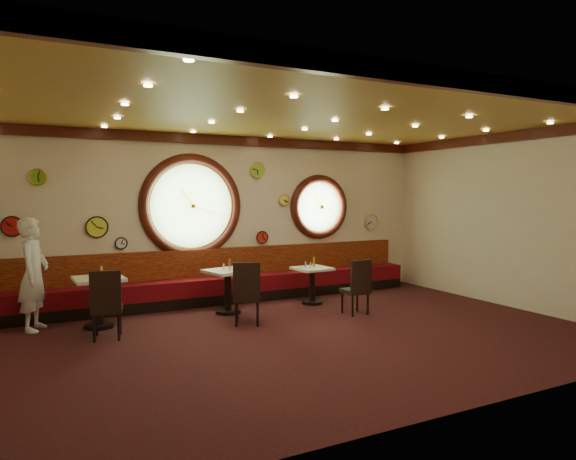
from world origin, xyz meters
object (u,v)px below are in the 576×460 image
object	(u,v)px
chair_b	(247,289)
condiment_c_pepper	(310,265)
chair_a	(106,300)
condiment_a_salt	(96,274)
condiment_c_bottle	(314,262)
table_c	(312,281)
condiment_a_pepper	(100,274)
condiment_a_bottle	(102,271)
condiment_b_bottle	(230,264)
condiment_b_salt	(224,267)
table_a	(99,296)
waiter	(34,274)
condiment_b_pepper	(230,267)
chair_c	(358,283)
condiment_c_salt	(305,264)
table_b	(228,286)

from	to	relation	value
chair_b	condiment_c_pepper	distance (m)	1.93
chair_a	condiment_a_salt	xyz separation A→B (m)	(-0.02, 0.86, 0.26)
condiment_c_bottle	table_c	bearing A→B (deg)	-140.58
chair_a	condiment_a_pepper	xyz separation A→B (m)	(0.02, 0.76, 0.26)
table_c	condiment_a_bottle	xyz separation A→B (m)	(-3.75, 0.08, 0.43)
condiment_b_bottle	condiment_a_pepper	bearing A→B (deg)	-176.48
chair_b	condiment_c_bottle	bearing A→B (deg)	52.75
condiment_b_salt	condiment_a_pepper	world-z (taller)	condiment_a_pepper
table_a	condiment_b_bottle	world-z (taller)	condiment_b_bottle
table_a	chair_a	size ratio (longest dim) A/B	1.27
condiment_a_bottle	waiter	distance (m)	0.98
table_c	waiter	world-z (taller)	waiter
condiment_b_pepper	condiment_a_salt	bearing A→B (deg)	175.93
table_c	waiter	size ratio (longest dim) A/B	0.40
chair_c	condiment_b_pepper	world-z (taller)	chair_c
condiment_a_salt	condiment_c_salt	bearing A→B (deg)	-0.35
condiment_b_salt	condiment_c_bottle	size ratio (longest dim) A/B	0.59
table_a	chair_c	size ratio (longest dim) A/B	1.33
condiment_b_pepper	waiter	size ratio (longest dim) A/B	0.06
condiment_a_salt	condiment_a_bottle	world-z (taller)	condiment_a_bottle
table_a	condiment_a_bottle	world-z (taller)	condiment_a_bottle
table_a	condiment_c_pepper	bearing A→B (deg)	0.05
chair_b	table_b	bearing A→B (deg)	112.21
table_c	chair_b	distance (m)	1.96
condiment_c_salt	condiment_c_bottle	distance (m)	0.18
condiment_a_bottle	condiment_b_bottle	size ratio (longest dim) A/B	0.91
chair_b	condiment_a_pepper	bearing A→B (deg)	179.67
table_a	condiment_b_salt	distance (m)	2.08
table_c	condiment_a_salt	xyz separation A→B (m)	(-3.83, 0.09, 0.40)
condiment_b_salt	condiment_c_bottle	xyz separation A→B (m)	(1.82, 0.02, -0.03)
condiment_b_salt	condiment_a_pepper	size ratio (longest dim) A/B	1.16
condiment_a_pepper	chair_b	bearing A→B (deg)	-24.08
table_c	condiment_b_salt	size ratio (longest dim) A/B	6.50
condiment_a_bottle	table_b	bearing A→B (deg)	-2.67
condiment_a_pepper	table_c	bearing A→B (deg)	0.18
condiment_a_pepper	condiment_a_bottle	distance (m)	0.11
chair_c	condiment_a_salt	distance (m)	4.27
chair_c	condiment_c_salt	size ratio (longest dim) A/B	5.23
table_b	condiment_a_salt	size ratio (longest dim) A/B	9.62
chair_b	condiment_a_pepper	distance (m)	2.28
condiment_c_pepper	condiment_a_bottle	distance (m)	3.72
chair_a	condiment_c_pepper	world-z (taller)	chair_a
table_c	condiment_c_pepper	world-z (taller)	condiment_c_pepper
condiment_a_pepper	table_b	bearing A→B (deg)	-0.08
condiment_c_salt	condiment_b_salt	bearing A→B (deg)	-179.08
condiment_b_salt	waiter	world-z (taller)	waiter
table_c	chair_a	size ratio (longest dim) A/B	1.12
condiment_b_salt	condiment_b_bottle	xyz separation A→B (m)	(0.14, 0.08, 0.03)
condiment_a_bottle	condiment_a_pepper	bearing A→B (deg)	-111.85
condiment_a_bottle	condiment_c_bottle	size ratio (longest dim) A/B	0.87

